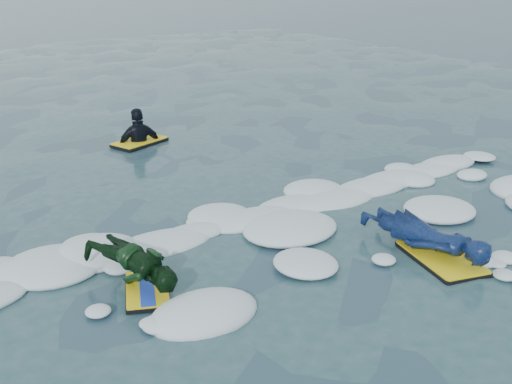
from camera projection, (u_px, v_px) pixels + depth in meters
ground at (243, 291)px, 6.80m from camera, size 120.00×120.00×0.00m
foam_band at (196, 255)px, 7.60m from camera, size 12.00×3.10×0.30m
prone_woman_unit at (428, 238)px, 7.53m from camera, size 0.88×1.72×0.43m
prone_child_unit at (138, 266)px, 6.80m from camera, size 0.83×1.33×0.48m
waiting_rider_unit at (140, 148)px, 12.05m from camera, size 1.15×0.87×1.54m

